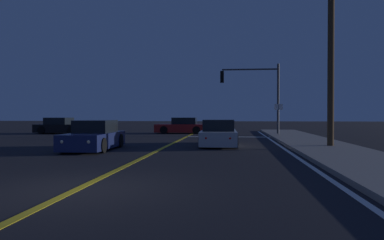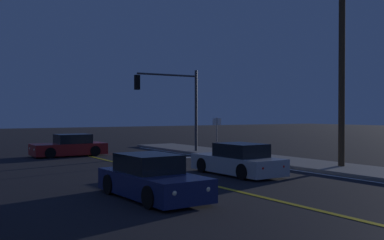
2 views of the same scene
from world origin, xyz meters
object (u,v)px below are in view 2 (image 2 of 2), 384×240
Objects in this scene: car_parked_curb_red at (70,147)px; street_sign_corner at (217,130)px; utility_pole_right at (342,62)px; traffic_signal_near_right at (174,97)px; car_side_waiting_silver at (238,161)px; car_mid_block_navy at (151,179)px.

street_sign_corner is (7.41, -5.18, 1.02)m from car_parked_curb_red.
traffic_signal_near_right is at bearing 104.25° from utility_pole_right.
car_side_waiting_silver is 10.56m from traffic_signal_near_right.
car_mid_block_navy is at bearing 172.33° from car_parked_curb_red.
car_parked_curb_red is 9.09m from street_sign_corner.
car_mid_block_navy is 11.79m from utility_pole_right.
traffic_signal_near_right reaches higher than car_mid_block_navy.
street_sign_corner is at bearing -135.90° from car_mid_block_navy.
utility_pole_right is at bearing -13.34° from car_side_waiting_silver.
street_sign_corner is at bearing 59.75° from car_side_waiting_silver.
car_mid_block_navy is at bearing 57.42° from traffic_signal_near_right.
utility_pole_right reaches higher than street_sign_corner.
car_side_waiting_silver is at bearing -155.44° from car_mid_block_navy.
car_parked_curb_red is 0.46× the size of utility_pole_right.
car_side_waiting_silver is at bearing 168.04° from utility_pole_right.
traffic_signal_near_right reaches higher than street_sign_corner.
utility_pole_right is (2.77, -10.90, 1.35)m from traffic_signal_near_right.
traffic_signal_near_right reaches higher than car_parked_curb_red.
street_sign_corner is (1.37, -2.80, -2.09)m from traffic_signal_near_right.
car_parked_curb_red is 7.19m from traffic_signal_near_right.
street_sign_corner is (9.39, 9.75, 1.02)m from car_mid_block_navy.
utility_pole_right reaches higher than traffic_signal_near_right.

